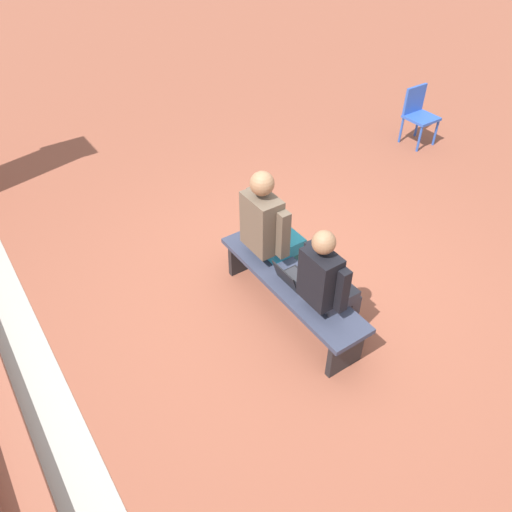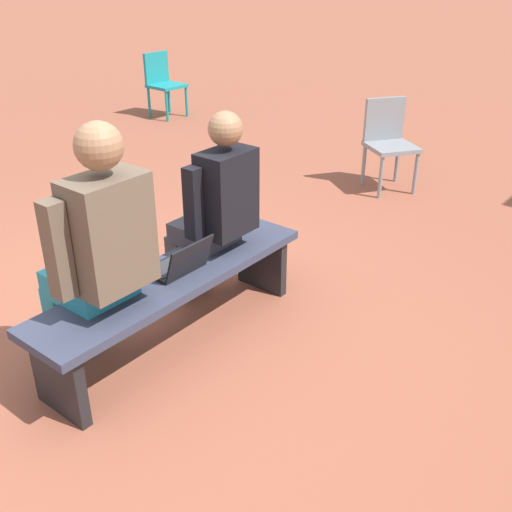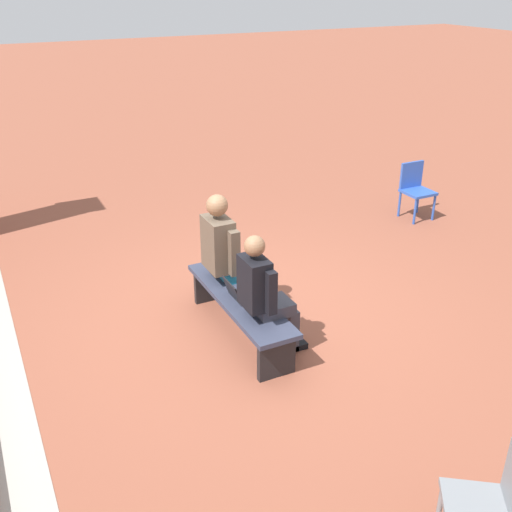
% 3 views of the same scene
% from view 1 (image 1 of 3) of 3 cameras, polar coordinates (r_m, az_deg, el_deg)
% --- Properties ---
extents(ground_plane, '(60.00, 60.00, 0.00)m').
position_cam_1_polar(ground_plane, '(5.25, 4.31, -3.84)').
color(ground_plane, brown).
extents(concrete_strip, '(6.97, 0.40, 0.01)m').
position_cam_1_polar(concrete_strip, '(4.50, -21.60, -18.09)').
color(concrete_strip, '#A8A399').
rests_on(concrete_strip, ground).
extents(bench, '(1.80, 0.44, 0.45)m').
position_cam_1_polar(bench, '(4.76, 3.96, -3.52)').
color(bench, '#33384C').
rests_on(bench, ground).
extents(person_student, '(0.51, 0.64, 1.29)m').
position_cam_1_polar(person_student, '(4.34, 8.22, -3.10)').
color(person_student, '#383842').
rests_on(person_student, ground).
extents(person_adult, '(0.58, 0.73, 1.41)m').
position_cam_1_polar(person_adult, '(4.80, 1.74, 3.09)').
color(person_adult, teal).
rests_on(person_adult, ground).
extents(laptop, '(0.32, 0.29, 0.21)m').
position_cam_1_polar(laptop, '(4.64, 4.18, -2.52)').
color(laptop, black).
rests_on(laptop, bench).
extents(plastic_chair_near_bench_left, '(0.42, 0.42, 0.84)m').
position_cam_1_polar(plastic_chair_near_bench_left, '(8.12, 18.05, 15.38)').
color(plastic_chair_near_bench_left, '#2D56B7').
rests_on(plastic_chair_near_bench_left, ground).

